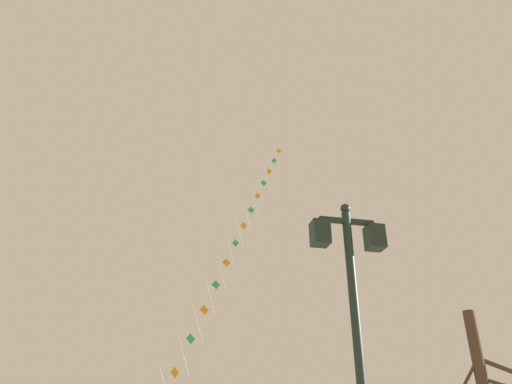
% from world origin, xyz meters
% --- Properties ---
extents(twin_lantern_lamp_post, '(1.22, 0.28, 5.11)m').
position_xyz_m(twin_lantern_lamp_post, '(2.07, 6.21, 3.52)').
color(twin_lantern_lamp_post, '#1E2D23').
rests_on(twin_lantern_lamp_post, ground_plane).
extents(kite_train, '(8.65, 12.51, 20.86)m').
position_xyz_m(kite_train, '(2.96, 23.13, 10.85)').
color(kite_train, brown).
rests_on(kite_train, ground_plane).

